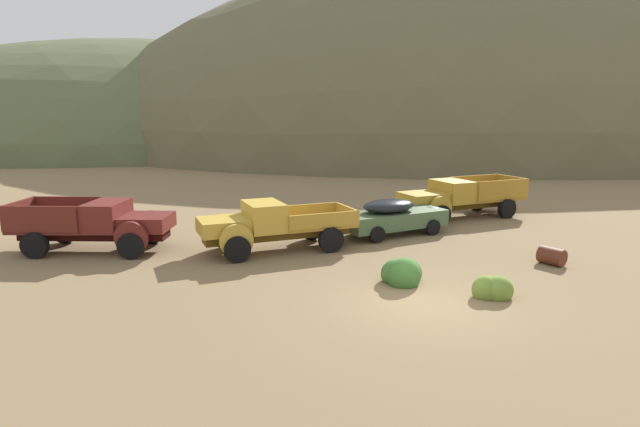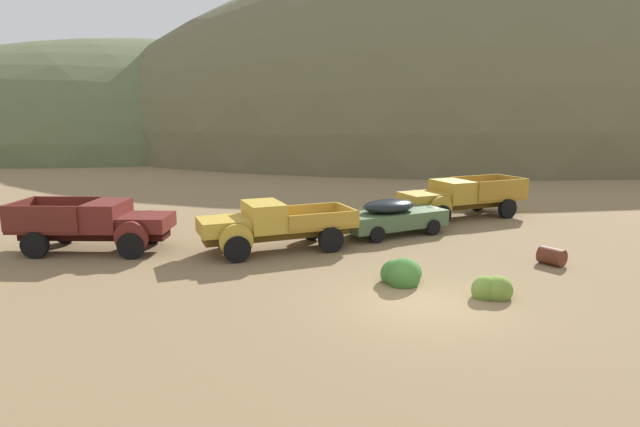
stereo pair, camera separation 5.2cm
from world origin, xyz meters
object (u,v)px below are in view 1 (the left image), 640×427
object	(u,v)px
oil_drum_spare	(552,256)
truck_faded_yellow	(266,226)
car_weathered_green	(397,216)
truck_oxblood	(104,225)
truck_mustard	(454,198)

from	to	relation	value
oil_drum_spare	truck_faded_yellow	bearing A→B (deg)	156.08
truck_faded_yellow	car_weathered_green	xyz separation A→B (m)	(5.83, 1.38, -0.17)
truck_oxblood	car_weathered_green	world-z (taller)	truck_oxblood
car_weathered_green	oil_drum_spare	size ratio (longest dim) A/B	5.13
truck_faded_yellow	car_weathered_green	size ratio (longest dim) A/B	1.19
car_weathered_green	oil_drum_spare	distance (m)	6.55
truck_faded_yellow	truck_mustard	xyz separation A→B (m)	(9.92, 3.90, 0.03)
truck_mustard	truck_oxblood	bearing A→B (deg)	-1.76
truck_faded_yellow	oil_drum_spare	bearing A→B (deg)	148.07
car_weathered_green	truck_mustard	world-z (taller)	truck_mustard
car_weathered_green	truck_mustard	xyz separation A→B (m)	(4.09, 2.52, 0.21)
truck_oxblood	oil_drum_spare	bearing A→B (deg)	-5.32
truck_oxblood	truck_mustard	xyz separation A→B (m)	(15.85, 2.31, 0.01)
truck_faded_yellow	car_weathered_green	bearing A→B (deg)	-174.71
truck_mustard	oil_drum_spare	xyz separation A→B (m)	(-0.59, -8.04, -0.72)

